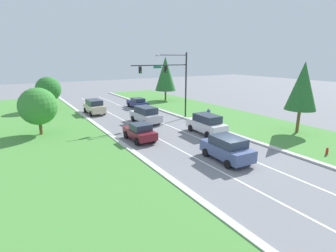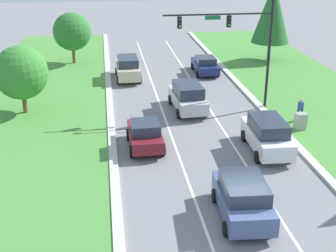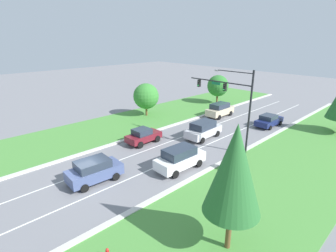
{
  "view_description": "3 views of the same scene",
  "coord_description": "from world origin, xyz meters",
  "px_view_note": "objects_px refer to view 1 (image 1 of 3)",
  "views": [
    {
      "loc": [
        -14.14,
        -13.58,
        8.0
      ],
      "look_at": [
        0.24,
        10.13,
        0.71
      ],
      "focal_mm": 28.0,
      "sensor_mm": 36.0,
      "label": 1
    },
    {
      "loc": [
        -5.84,
        -17.06,
        12.06
      ],
      "look_at": [
        -2.07,
        10.31,
        0.84
      ],
      "focal_mm": 50.0,
      "sensor_mm": 36.0,
      "label": 2
    },
    {
      "loc": [
        18.45,
        -8.27,
        11.63
      ],
      "look_at": [
        -2.5,
        11.89,
        1.66
      ],
      "focal_mm": 28.0,
      "sensor_mm": 36.0,
      "label": 3
    }
  ],
  "objects_px": {
    "white_suv": "(206,124)",
    "oak_far_left_tree": "(38,106)",
    "navy_sedan": "(137,103)",
    "champagne_suv": "(94,106)",
    "conifer_near_right_tree": "(303,86)",
    "conifer_far_right_tree": "(165,74)",
    "silver_suv": "(146,115)",
    "traffic_signal_mast": "(172,76)",
    "oak_near_left_tree": "(48,89)",
    "utility_cabinet": "(212,119)",
    "burgundy_sedan": "(140,132)",
    "pedestrian": "(208,114)",
    "fire_hydrant": "(327,152)",
    "slate_blue_suv": "(227,148)"
  },
  "relations": [
    {
      "from": "white_suv",
      "to": "fire_hydrant",
      "type": "relative_size",
      "value": 7.16
    },
    {
      "from": "white_suv",
      "to": "fire_hydrant",
      "type": "distance_m",
      "value": 11.36
    },
    {
      "from": "oak_near_left_tree",
      "to": "slate_blue_suv",
      "type": "bearing_deg",
      "value": -73.07
    },
    {
      "from": "silver_suv",
      "to": "champagne_suv",
      "type": "xyz_separation_m",
      "value": [
        -3.93,
        8.88,
        0.0
      ]
    },
    {
      "from": "navy_sedan",
      "to": "pedestrian",
      "type": "xyz_separation_m",
      "value": [
        3.95,
        -13.2,
        0.13
      ]
    },
    {
      "from": "conifer_near_right_tree",
      "to": "oak_near_left_tree",
      "type": "relative_size",
      "value": 1.48
    },
    {
      "from": "burgundy_sedan",
      "to": "pedestrian",
      "type": "height_order",
      "value": "burgundy_sedan"
    },
    {
      "from": "white_suv",
      "to": "conifer_far_right_tree",
      "type": "height_order",
      "value": "conifer_far_right_tree"
    },
    {
      "from": "traffic_signal_mast",
      "to": "pedestrian",
      "type": "xyz_separation_m",
      "value": [
        3.63,
        -3.05,
        -4.76
      ]
    },
    {
      "from": "conifer_near_right_tree",
      "to": "conifer_far_right_tree",
      "type": "distance_m",
      "value": 26.3
    },
    {
      "from": "navy_sedan",
      "to": "slate_blue_suv",
      "type": "height_order",
      "value": "slate_blue_suv"
    },
    {
      "from": "burgundy_sedan",
      "to": "champagne_suv",
      "type": "distance_m",
      "value": 15.1
    },
    {
      "from": "white_suv",
      "to": "navy_sedan",
      "type": "relative_size",
      "value": 1.07
    },
    {
      "from": "pedestrian",
      "to": "conifer_near_right_tree",
      "type": "relative_size",
      "value": 0.22
    },
    {
      "from": "navy_sedan",
      "to": "oak_near_left_tree",
      "type": "relative_size",
      "value": 0.91
    },
    {
      "from": "traffic_signal_mast",
      "to": "utility_cabinet",
      "type": "distance_m",
      "value": 7.48
    },
    {
      "from": "navy_sedan",
      "to": "fire_hydrant",
      "type": "relative_size",
      "value": 6.71
    },
    {
      "from": "slate_blue_suv",
      "to": "fire_hydrant",
      "type": "relative_size",
      "value": 6.59
    },
    {
      "from": "slate_blue_suv",
      "to": "silver_suv",
      "type": "bearing_deg",
      "value": 93.15
    },
    {
      "from": "white_suv",
      "to": "utility_cabinet",
      "type": "bearing_deg",
      "value": 42.8
    },
    {
      "from": "white_suv",
      "to": "fire_hydrant",
      "type": "bearing_deg",
      "value": -64.93
    },
    {
      "from": "silver_suv",
      "to": "oak_far_left_tree",
      "type": "xyz_separation_m",
      "value": [
        -11.9,
        0.96,
        2.02
      ]
    },
    {
      "from": "champagne_suv",
      "to": "fire_hydrant",
      "type": "xyz_separation_m",
      "value": [
        11.84,
        -26.99,
        -0.72
      ]
    },
    {
      "from": "pedestrian",
      "to": "fire_hydrant",
      "type": "bearing_deg",
      "value": 106.96
    },
    {
      "from": "pedestrian",
      "to": "traffic_signal_mast",
      "type": "bearing_deg",
      "value": -25.13
    },
    {
      "from": "fire_hydrant",
      "to": "burgundy_sedan",
      "type": "bearing_deg",
      "value": 134.43
    },
    {
      "from": "champagne_suv",
      "to": "oak_far_left_tree",
      "type": "distance_m",
      "value": 11.41
    },
    {
      "from": "white_suv",
      "to": "utility_cabinet",
      "type": "xyz_separation_m",
      "value": [
        3.35,
        2.9,
        -0.49
      ]
    },
    {
      "from": "slate_blue_suv",
      "to": "oak_near_left_tree",
      "type": "distance_m",
      "value": 31.11
    },
    {
      "from": "oak_far_left_tree",
      "to": "conifer_near_right_tree",
      "type": "bearing_deg",
      "value": -29.71
    },
    {
      "from": "white_suv",
      "to": "oak_far_left_tree",
      "type": "distance_m",
      "value": 17.74
    },
    {
      "from": "burgundy_sedan",
      "to": "pedestrian",
      "type": "xyz_separation_m",
      "value": [
        11.12,
        2.91,
        0.05
      ]
    },
    {
      "from": "champagne_suv",
      "to": "conifer_far_right_tree",
      "type": "distance_m",
      "value": 16.13
    },
    {
      "from": "navy_sedan",
      "to": "champagne_suv",
      "type": "distance_m",
      "value": 7.43
    },
    {
      "from": "oak_near_left_tree",
      "to": "conifer_near_right_tree",
      "type": "bearing_deg",
      "value": -52.93
    },
    {
      "from": "navy_sedan",
      "to": "conifer_far_right_tree",
      "type": "distance_m",
      "value": 9.41
    },
    {
      "from": "white_suv",
      "to": "slate_blue_suv",
      "type": "relative_size",
      "value": 1.09
    },
    {
      "from": "utility_cabinet",
      "to": "burgundy_sedan",
      "type": "bearing_deg",
      "value": -172.28
    },
    {
      "from": "traffic_signal_mast",
      "to": "oak_near_left_tree",
      "type": "relative_size",
      "value": 1.67
    },
    {
      "from": "conifer_near_right_tree",
      "to": "oak_near_left_tree",
      "type": "bearing_deg",
      "value": 127.07
    },
    {
      "from": "slate_blue_suv",
      "to": "pedestrian",
      "type": "relative_size",
      "value": 2.73
    },
    {
      "from": "white_suv",
      "to": "champagne_suv",
      "type": "bearing_deg",
      "value": 115.92
    },
    {
      "from": "oak_near_left_tree",
      "to": "conifer_far_right_tree",
      "type": "distance_m",
      "value": 20.17
    },
    {
      "from": "pedestrian",
      "to": "fire_hydrant",
      "type": "relative_size",
      "value": 2.41
    },
    {
      "from": "white_suv",
      "to": "champagne_suv",
      "type": "relative_size",
      "value": 1.02
    },
    {
      "from": "white_suv",
      "to": "utility_cabinet",
      "type": "relative_size",
      "value": 4.26
    },
    {
      "from": "white_suv",
      "to": "utility_cabinet",
      "type": "distance_m",
      "value": 4.46
    },
    {
      "from": "white_suv",
      "to": "oak_far_left_tree",
      "type": "relative_size",
      "value": 1.0
    },
    {
      "from": "fire_hydrant",
      "to": "pedestrian",
      "type": "bearing_deg",
      "value": 92.08
    },
    {
      "from": "white_suv",
      "to": "navy_sedan",
      "type": "height_order",
      "value": "white_suv"
    }
  ]
}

